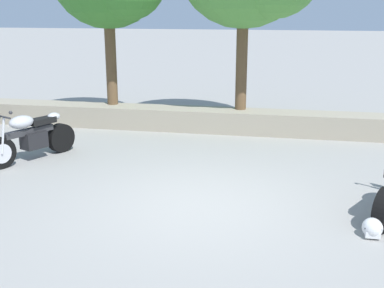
% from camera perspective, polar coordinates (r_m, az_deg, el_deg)
% --- Properties ---
extents(ground_plane, '(120.00, 120.00, 0.00)m').
position_cam_1_polar(ground_plane, '(7.92, 1.19, -7.00)').
color(ground_plane, gray).
extents(stone_wall, '(36.00, 0.80, 0.55)m').
position_cam_1_polar(stone_wall, '(12.38, 5.03, 2.66)').
color(stone_wall, gray).
rests_on(stone_wall, ground).
extents(motorcycle_silver_near_left, '(1.13, 1.92, 1.18)m').
position_cam_1_polar(motorcycle_silver_near_left, '(10.53, -18.24, 0.77)').
color(motorcycle_silver_near_left, black).
rests_on(motorcycle_silver_near_left, ground).
extents(rider_helmet, '(0.28, 0.28, 0.28)m').
position_cam_1_polar(rider_helmet, '(7.23, 20.20, -9.15)').
color(rider_helmet, silver).
rests_on(rider_helmet, ground).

